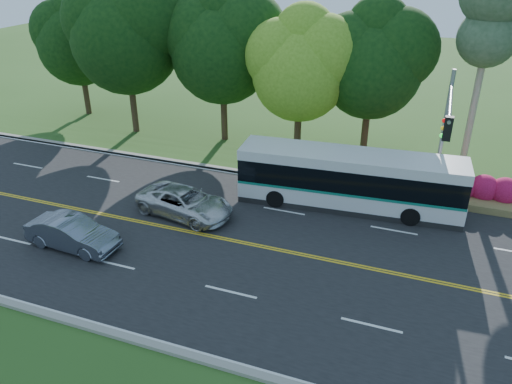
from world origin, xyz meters
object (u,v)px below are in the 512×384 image
(sedan, at_px, (72,233))
(transit_bus, at_px, (349,181))
(traffic_signal, at_px, (445,129))
(suv, at_px, (185,202))

(sedan, bearing_deg, transit_bus, -50.25)
(traffic_signal, xyz_separation_m, suv, (-11.55, -3.98, -3.96))
(traffic_signal, relative_size, suv, 1.40)
(transit_bus, bearing_deg, suv, -157.46)
(traffic_signal, height_order, suv, traffic_signal)
(transit_bus, bearing_deg, sedan, -147.08)
(traffic_signal, height_order, sedan, traffic_signal)
(sedan, distance_m, suv, 5.51)
(traffic_signal, bearing_deg, sedan, -150.61)
(traffic_signal, height_order, transit_bus, traffic_signal)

